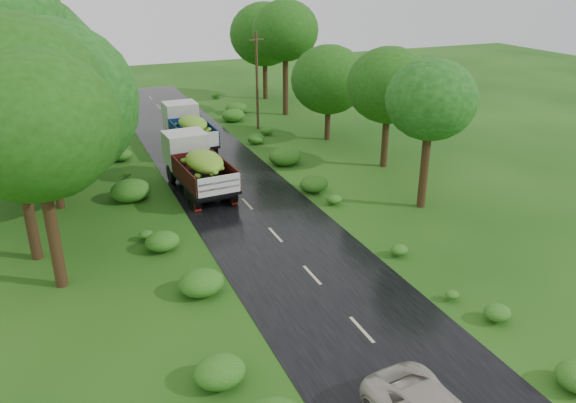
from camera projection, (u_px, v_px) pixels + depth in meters
ground at (362, 330)px, 19.24m from camera, size 120.00×120.00×0.00m
road at (302, 264)px, 23.49m from camera, size 6.50×80.00×0.02m
road_lines at (292, 253)px, 24.33m from camera, size 0.12×69.60×0.00m
truck_near at (197, 163)px, 30.79m from camera, size 2.73×6.75×2.78m
truck_far at (188, 126)px, 38.11m from camera, size 2.39×6.50×2.72m
utility_pole at (257, 81)px, 41.61m from camera, size 1.24×0.42×7.19m
trees_left at (21, 64)px, 31.04m from camera, size 6.73×31.66×10.24m
trees_right at (318, 58)px, 40.26m from camera, size 5.03×30.62×8.29m
shrubs at (235, 185)px, 31.00m from camera, size 11.90×44.00×0.70m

